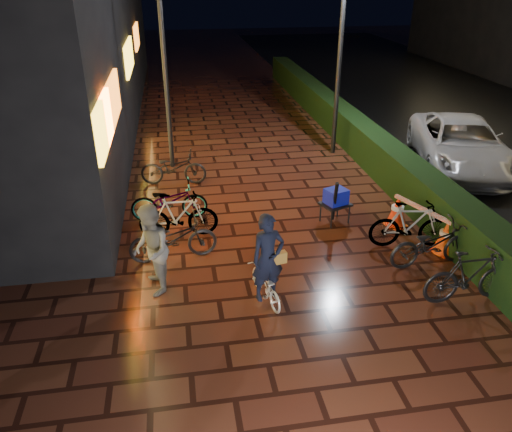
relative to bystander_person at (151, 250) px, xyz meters
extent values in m
plane|color=#381911|center=(2.75, 0.07, -0.82)|extent=(80.00, 80.00, 0.00)
cube|color=black|center=(6.05, 8.07, -0.32)|extent=(0.70, 20.00, 1.00)
imported|color=#5D5D5F|center=(0.00, 0.00, 0.00)|extent=(0.71, 0.86, 1.64)
imported|color=silver|center=(8.42, 4.72, -0.14)|extent=(3.52, 5.31, 1.35)
cube|color=yellow|center=(-0.70, 1.57, 1.78)|extent=(0.08, 2.00, 0.90)
cube|color=orange|center=(-0.70, 3.07, 1.78)|extent=(0.08, 3.00, 0.90)
cube|color=yellow|center=(-0.70, 9.07, 1.78)|extent=(0.08, 2.80, 0.90)
cube|color=orange|center=(-0.70, 14.07, 1.78)|extent=(0.08, 2.20, 0.90)
cylinder|color=black|center=(5.29, 6.48, 1.72)|extent=(0.16, 0.16, 5.08)
cylinder|color=black|center=(0.41, 6.10, 1.52)|extent=(0.15, 0.15, 4.67)
imported|color=white|center=(1.88, -0.58, -0.52)|extent=(0.65, 1.22, 0.61)
imported|color=black|center=(1.90, -0.67, 0.06)|extent=(0.63, 0.49, 1.55)
cube|color=olive|center=(2.08, -0.65, 0.03)|extent=(0.29, 0.17, 0.20)
cone|color=#F1490C|center=(5.71, 0.39, -0.46)|extent=(0.45, 0.45, 0.72)
cone|color=#FB2F0D|center=(5.23, 1.64, -0.46)|extent=(0.45, 0.45, 0.72)
cube|color=red|center=(5.71, 0.39, -0.81)|extent=(0.50, 0.50, 0.03)
cube|color=#FF4E0D|center=(5.23, 1.64, -0.81)|extent=(0.50, 0.50, 0.03)
cube|color=red|center=(5.47, 1.01, -0.14)|extent=(0.62, 1.46, 0.07)
cube|color=black|center=(3.93, 2.01, -0.38)|extent=(0.74, 0.68, 0.04)
cylinder|color=black|center=(3.77, 1.74, -0.61)|extent=(0.04, 0.04, 0.42)
cylinder|color=black|center=(4.23, 1.91, -0.61)|extent=(0.04, 0.04, 0.42)
cylinder|color=black|center=(3.63, 2.11, -0.61)|extent=(0.04, 0.04, 0.42)
cylinder|color=black|center=(4.09, 2.28, -0.61)|extent=(0.04, 0.04, 0.42)
cube|color=#0C139D|center=(3.93, 2.01, -0.19)|extent=(0.55, 0.51, 0.33)
cylinder|color=black|center=(3.83, 1.80, -0.21)|extent=(0.19, 0.49, 1.07)
imported|color=black|center=(0.31, 2.78, -0.38)|extent=(1.70, 0.60, 0.89)
imported|color=black|center=(0.36, 1.03, -0.38)|extent=(1.75, 0.77, 0.89)
imported|color=black|center=(0.44, 4.82, -0.38)|extent=(1.76, 0.80, 0.89)
imported|color=black|center=(0.49, 1.92, -0.33)|extent=(1.66, 0.51, 0.99)
imported|color=black|center=(5.27, -1.18, -0.33)|extent=(1.65, 0.47, 0.99)
imported|color=black|center=(5.19, 0.00, -0.38)|extent=(1.74, 0.73, 0.89)
imported|color=black|center=(5.08, 0.72, -0.33)|extent=(1.70, 0.72, 0.99)
camera|label=1|loc=(0.56, -7.50, 4.35)|focal=35.00mm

